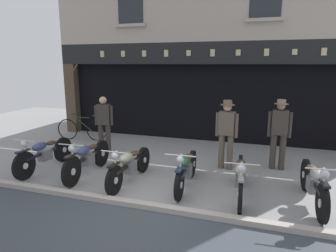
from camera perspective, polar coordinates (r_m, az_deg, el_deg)
The scene contains 13 objects.
ground at distance 4.94m, azimuth -10.00°, elevation -20.91°, with size 22.52×22.00×0.18m.
shop_facade at distance 11.86m, azimuth 8.18°, elevation 7.18°, with size 10.82×4.42×6.04m.
motorcycle_far_left at distance 8.04m, azimuth -22.61°, elevation -4.86°, with size 0.62×2.05×0.93m.
motorcycle_left at distance 7.32m, azimuth -15.20°, elevation -5.92°, with size 0.62×2.06×0.93m.
motorcycle_center_left at distance 6.71m, azimuth -7.41°, elevation -7.40°, with size 0.62×2.01×0.90m.
motorcycle_center at distance 6.43m, azimuth 3.52°, elevation -8.20°, with size 0.62×1.93×0.90m.
motorcycle_center_right at distance 6.16m, azimuth 13.72°, elevation -9.41°, with size 0.62×2.05×0.91m.
motorcycle_right at distance 6.28m, azimuth 26.17°, elevation -9.79°, with size 0.62×2.01×0.93m.
salesman_left at distance 9.10m, azimuth -12.18°, elevation 0.89°, with size 0.55×0.29×1.67m.
shopkeeper_center at distance 7.52m, azimuth 11.16°, elevation -0.97°, with size 0.56×0.35×1.75m.
salesman_right at distance 7.85m, azimuth 20.54°, elevation -0.93°, with size 0.56×0.33×1.77m.
advert_board_near at distance 11.12m, azimuth -7.28°, elevation 6.97°, with size 0.75×0.03×0.96m.
leaning_bicycle at distance 10.78m, azimuth -16.21°, elevation -0.54°, with size 1.80×0.50×0.96m.
Camera 1 is at (2.03, -4.62, 2.63)m, focal length 31.80 mm.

